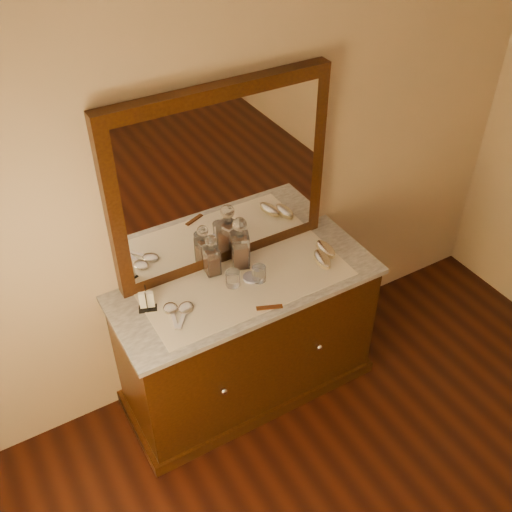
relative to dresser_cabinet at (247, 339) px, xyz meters
name	(u,v)px	position (x,y,z in m)	size (l,w,h in m)	color
dresser_cabinet	(247,339)	(0.00, 0.00, 0.00)	(1.40, 0.55, 0.82)	black
dresser_plinth	(248,381)	(0.00, 0.00, -0.37)	(1.46, 0.59, 0.08)	black
knob_left	(224,391)	(-0.30, -0.28, 0.04)	(0.04, 0.04, 0.04)	silver
knob_right	(319,347)	(0.30, -0.28, 0.04)	(0.04, 0.04, 0.04)	silver
marble_top	(246,284)	(0.00, 0.00, 0.42)	(1.44, 0.59, 0.03)	silver
mirror_frame	(221,180)	(0.00, 0.25, 0.94)	(1.20, 0.08, 1.00)	black
mirror_glass	(225,183)	(0.00, 0.21, 0.94)	(1.06, 0.01, 0.86)	white
lace_runner	(248,284)	(0.00, -0.02, 0.44)	(1.10, 0.45, 0.00)	beige
pin_dish	(251,277)	(0.03, 0.01, 0.45)	(0.09, 0.09, 0.02)	white
comb	(269,307)	(0.00, -0.23, 0.45)	(0.13, 0.02, 0.01)	brown
napkin_rack	(147,301)	(-0.52, 0.07, 0.49)	(0.10, 0.08, 0.14)	black
decanter_left	(212,259)	(-0.12, 0.16, 0.54)	(0.08, 0.08, 0.25)	brown
decanter_right	(240,247)	(0.04, 0.14, 0.56)	(0.12, 0.12, 0.31)	brown
brush_near	(322,259)	(0.44, -0.07, 0.47)	(0.10, 0.17, 0.04)	tan
brush_far	(326,249)	(0.50, -0.01, 0.47)	(0.07, 0.16, 0.04)	tan
hand_mirror_outer	(171,311)	(-0.43, -0.01, 0.45)	(0.09, 0.20, 0.02)	silver
hand_mirror_inner	(185,310)	(-0.37, -0.04, 0.45)	(0.16, 0.18, 0.02)	silver
tumblers	(246,276)	(0.00, 0.00, 0.49)	(0.21, 0.11, 0.09)	white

